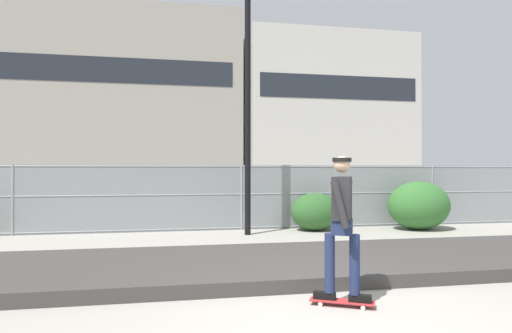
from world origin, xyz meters
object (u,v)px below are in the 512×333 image
Objects in this scene: parked_car_near at (122,197)px; shrub_center at (315,212)px; skateboard at (342,301)px; skater at (342,218)px; street_lamp at (248,78)px; shrub_right at (419,205)px.

parked_car_near is 6.19m from shrub_center.
skateboard is 0.44× the size of skater.
parked_car_near is (-3.69, 9.34, -0.27)m from skater.
skater is at bearing -105.73° from shrub_center.
skater is at bearing -68.46° from parked_car_near.
skater is 0.41× the size of parked_car_near.
street_lamp is at bearing -41.58° from parked_car_near.
skater is at bearing 0.00° from skateboard.
street_lamp is at bearing 91.31° from skater.
skateboard is 6.87m from shrub_center.
shrub_right is (8.53, -3.09, -0.15)m from parked_car_near.
skateboard is at bearing -127.79° from shrub_right.
parked_car_near is at bearing 111.54° from skater.
street_lamp is 6.07m from shrub_right.
street_lamp is 4.16m from shrub_center.
street_lamp is 3.72× the size of shrub_right.
street_lamp reaches higher than shrub_right.
street_lamp is 4.84× the size of shrub_center.
skater is 1.01× the size of shrub_right.
parked_car_near is (-3.69, 9.34, 0.78)m from skateboard.
skateboard is 0.45× the size of shrub_right.
parked_car_near is at bearing 111.54° from skateboard.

